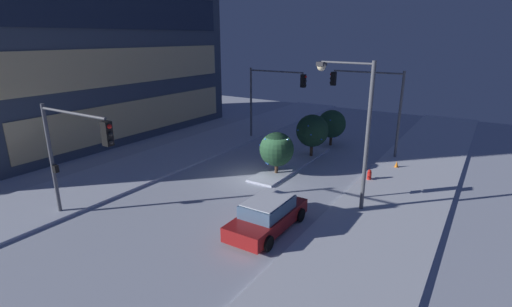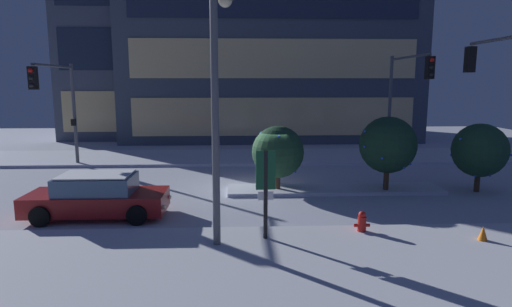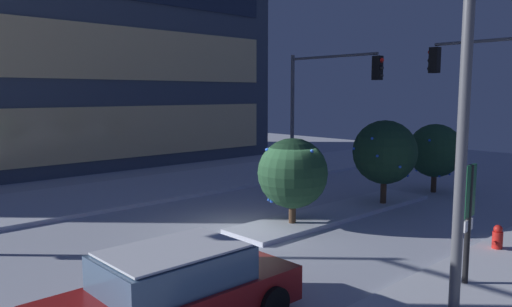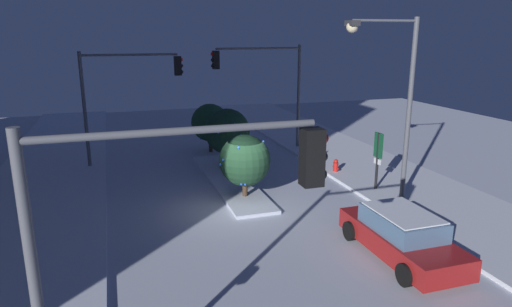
% 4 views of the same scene
% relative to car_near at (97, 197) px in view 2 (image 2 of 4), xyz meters
% --- Properties ---
extents(ground, '(52.00, 52.00, 0.00)m').
position_rel_car_near_xyz_m(ground, '(5.47, 3.57, -0.71)').
color(ground, silver).
extents(curb_strip_near, '(52.00, 5.20, 0.14)m').
position_rel_car_near_xyz_m(curb_strip_near, '(5.47, -4.24, -0.64)').
color(curb_strip_near, silver).
rests_on(curb_strip_near, ground).
extents(curb_strip_far, '(52.00, 5.20, 0.14)m').
position_rel_car_near_xyz_m(curb_strip_far, '(5.47, 11.38, -0.64)').
color(curb_strip_far, silver).
rests_on(curb_strip_far, ground).
extents(median_strip, '(9.00, 1.80, 0.14)m').
position_rel_car_near_xyz_m(median_strip, '(8.85, 3.21, -0.64)').
color(median_strip, silver).
rests_on(median_strip, ground).
extents(office_tower_secondary, '(13.21, 8.95, 18.70)m').
position_rel_car_near_xyz_m(office_tower_secondary, '(-2.65, 23.60, 8.64)').
color(office_tower_secondary, '#4C5466').
rests_on(office_tower_secondary, ground).
extents(car_near, '(4.71, 2.06, 1.49)m').
position_rel_car_near_xyz_m(car_near, '(0.00, 0.00, 0.00)').
color(car_near, maroon).
rests_on(car_near, ground).
extents(traffic_light_corner_far_right, '(0.32, 5.19, 5.98)m').
position_rel_car_near_xyz_m(traffic_light_corner_far_right, '(13.34, 7.50, 3.52)').
color(traffic_light_corner_far_right, '#565960').
rests_on(traffic_light_corner_far_right, ground).
extents(traffic_light_corner_far_left, '(0.32, 4.87, 5.53)m').
position_rel_car_near_xyz_m(traffic_light_corner_far_left, '(-4.14, 7.64, 3.13)').
color(traffic_light_corner_far_left, '#565960').
rests_on(traffic_light_corner_far_left, ground).
extents(street_lamp_arched, '(0.61, 2.95, 7.42)m').
position_rel_car_near_xyz_m(street_lamp_arched, '(4.25, -2.22, 4.15)').
color(street_lamp_arched, '#565960').
rests_on(street_lamp_arched, ground).
extents(fire_hydrant, '(0.48, 0.26, 0.76)m').
position_rel_car_near_xyz_m(fire_hydrant, '(8.45, -2.18, -0.35)').
color(fire_hydrant, red).
rests_on(fire_hydrant, ground).
extents(parking_info_sign, '(0.55, 0.12, 2.67)m').
position_rel_car_near_xyz_m(parking_info_sign, '(5.54, -2.63, 0.98)').
color(parking_info_sign, black).
rests_on(parking_info_sign, ground).
extents(decorated_tree_median, '(2.35, 2.31, 3.17)m').
position_rel_car_near_xyz_m(decorated_tree_median, '(10.90, 2.77, 1.30)').
color(decorated_tree_median, '#473323').
rests_on(decorated_tree_median, ground).
extents(decorated_tree_left_of_median, '(2.16, 2.21, 2.78)m').
position_rel_car_near_xyz_m(decorated_tree_left_of_median, '(6.43, 3.16, 0.98)').
color(decorated_tree_left_of_median, '#473323').
rests_on(decorated_tree_left_of_median, ground).
extents(decorated_tree_right_of_median, '(2.22, 2.22, 2.87)m').
position_rel_car_near_xyz_m(decorated_tree_right_of_median, '(14.79, 2.81, 1.05)').
color(decorated_tree_right_of_median, '#473323').
rests_on(decorated_tree_right_of_median, ground).
extents(construction_cone, '(0.36, 0.36, 0.55)m').
position_rel_car_near_xyz_m(construction_cone, '(11.64, -3.06, -0.44)').
color(construction_cone, orange).
rests_on(construction_cone, ground).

